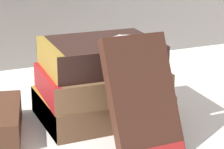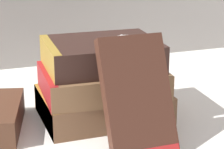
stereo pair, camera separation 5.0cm
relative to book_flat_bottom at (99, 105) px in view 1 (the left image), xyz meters
The scene contains 6 objects.
ground_plane 0.04m from the book_flat_bottom, 123.60° to the right, with size 3.00×3.00×0.00m, color white.
book_flat_bottom is the anchor object (origin of this frame).
book_flat_middle 0.04m from the book_flat_bottom, 117.02° to the right, with size 0.19×0.15×0.04m.
book_flat_top 0.08m from the book_flat_bottom, 111.60° to the left, with size 0.18×0.14×0.04m.
book_leaning_front 0.14m from the book_flat_bottom, 84.00° to the right, with size 0.09×0.09×0.16m.
pocket_watch 0.12m from the book_flat_bottom, 25.15° to the right, with size 0.05×0.05×0.01m.
Camera 1 is at (-0.25, -0.63, 0.31)m, focal length 75.00 mm.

